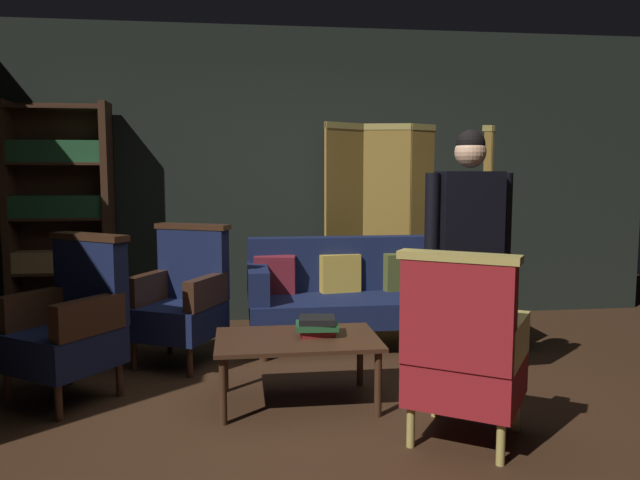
{
  "coord_description": "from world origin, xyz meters",
  "views": [
    {
      "loc": [
        -0.59,
        -3.58,
        1.43
      ],
      "look_at": [
        0.0,
        0.8,
        0.95
      ],
      "focal_mm": 34.85,
      "sensor_mm": 36.0,
      "label": 1
    }
  ],
  "objects_px": {
    "standing_figure": "(468,236)",
    "folding_screen": "(427,218)",
    "coffee_table": "(297,345)",
    "book_green_cloth": "(317,326)",
    "armchair_gilt_accent": "(464,353)",
    "armchair_wing_left": "(183,299)",
    "armchair_wing_right": "(71,323)",
    "bookshelf": "(60,213)",
    "velvet_couch": "(374,289)",
    "book_red_leather": "(317,332)",
    "book_black_cloth": "(317,320)"
  },
  "relations": [
    {
      "from": "armchair_gilt_accent",
      "to": "standing_figure",
      "type": "relative_size",
      "value": 0.61
    },
    {
      "from": "velvet_couch",
      "to": "armchair_wing_right",
      "type": "distance_m",
      "value": 2.42
    },
    {
      "from": "armchair_wing_left",
      "to": "book_green_cloth",
      "type": "distance_m",
      "value": 1.29
    },
    {
      "from": "velvet_couch",
      "to": "book_black_cloth",
      "type": "bearing_deg",
      "value": -116.89
    },
    {
      "from": "bookshelf",
      "to": "armchair_gilt_accent",
      "type": "height_order",
      "value": "bookshelf"
    },
    {
      "from": "coffee_table",
      "to": "armchair_wing_left",
      "type": "distance_m",
      "value": 1.24
    },
    {
      "from": "armchair_wing_left",
      "to": "standing_figure",
      "type": "distance_m",
      "value": 2.15
    },
    {
      "from": "velvet_couch",
      "to": "standing_figure",
      "type": "height_order",
      "value": "standing_figure"
    },
    {
      "from": "velvet_couch",
      "to": "armchair_gilt_accent",
      "type": "relative_size",
      "value": 2.04
    },
    {
      "from": "folding_screen",
      "to": "armchair_gilt_accent",
      "type": "xyz_separation_m",
      "value": [
        -0.71,
        -2.93,
        -0.5
      ]
    },
    {
      "from": "coffee_table",
      "to": "book_green_cloth",
      "type": "height_order",
      "value": "book_green_cloth"
    },
    {
      "from": "armchair_wing_right",
      "to": "book_red_leather",
      "type": "height_order",
      "value": "armchair_wing_right"
    },
    {
      "from": "armchair_wing_left",
      "to": "book_red_leather",
      "type": "relative_size",
      "value": 4.94
    },
    {
      "from": "book_red_leather",
      "to": "standing_figure",
      "type": "bearing_deg",
      "value": 2.61
    },
    {
      "from": "folding_screen",
      "to": "armchair_wing_right",
      "type": "distance_m",
      "value": 3.55
    },
    {
      "from": "armchair_wing_left",
      "to": "book_black_cloth",
      "type": "relative_size",
      "value": 4.72
    },
    {
      "from": "folding_screen",
      "to": "armchair_gilt_accent",
      "type": "distance_m",
      "value": 3.06
    },
    {
      "from": "folding_screen",
      "to": "coffee_table",
      "type": "bearing_deg",
      "value": -124.01
    },
    {
      "from": "armchair_gilt_accent",
      "to": "book_black_cloth",
      "type": "xyz_separation_m",
      "value": [
        -0.68,
        0.71,
        0.03
      ]
    },
    {
      "from": "bookshelf",
      "to": "book_green_cloth",
      "type": "bearing_deg",
      "value": -44.75
    },
    {
      "from": "coffee_table",
      "to": "book_green_cloth",
      "type": "xyz_separation_m",
      "value": [
        0.13,
        0.03,
        0.11
      ]
    },
    {
      "from": "armchair_wing_right",
      "to": "book_red_leather",
      "type": "xyz_separation_m",
      "value": [
        1.53,
        -0.25,
        -0.05
      ]
    },
    {
      "from": "bookshelf",
      "to": "standing_figure",
      "type": "height_order",
      "value": "bookshelf"
    },
    {
      "from": "folding_screen",
      "to": "armchair_wing_left",
      "type": "bearing_deg",
      "value": -150.59
    },
    {
      "from": "armchair_wing_left",
      "to": "book_black_cloth",
      "type": "bearing_deg",
      "value": -45.94
    },
    {
      "from": "folding_screen",
      "to": "armchair_wing_left",
      "type": "distance_m",
      "value": 2.67
    },
    {
      "from": "armchair_gilt_accent",
      "to": "armchair_wing_right",
      "type": "bearing_deg",
      "value": 156.36
    },
    {
      "from": "bookshelf",
      "to": "book_green_cloth",
      "type": "relative_size",
      "value": 7.91
    },
    {
      "from": "folding_screen",
      "to": "armchair_wing_right",
      "type": "bearing_deg",
      "value": -146.08
    },
    {
      "from": "book_black_cloth",
      "to": "book_green_cloth",
      "type": "bearing_deg",
      "value": 0.0
    },
    {
      "from": "book_red_leather",
      "to": "armchair_wing_left",
      "type": "bearing_deg",
      "value": 134.06
    },
    {
      "from": "coffee_table",
      "to": "armchair_gilt_accent",
      "type": "relative_size",
      "value": 0.96
    },
    {
      "from": "bookshelf",
      "to": "armchair_wing_right",
      "type": "bearing_deg",
      "value": -73.78
    },
    {
      "from": "book_green_cloth",
      "to": "book_black_cloth",
      "type": "distance_m",
      "value": 0.04
    },
    {
      "from": "armchair_wing_right",
      "to": "book_black_cloth",
      "type": "bearing_deg",
      "value": -9.45
    },
    {
      "from": "armchair_gilt_accent",
      "to": "book_black_cloth",
      "type": "distance_m",
      "value": 0.99
    },
    {
      "from": "bookshelf",
      "to": "velvet_couch",
      "type": "bearing_deg",
      "value": -15.31
    },
    {
      "from": "velvet_couch",
      "to": "armchair_wing_left",
      "type": "distance_m",
      "value": 1.59
    },
    {
      "from": "armchair_gilt_accent",
      "to": "velvet_couch",
      "type": "bearing_deg",
      "value": 90.87
    },
    {
      "from": "armchair_wing_right",
      "to": "book_green_cloth",
      "type": "height_order",
      "value": "armchair_wing_right"
    },
    {
      "from": "standing_figure",
      "to": "folding_screen",
      "type": "bearing_deg",
      "value": 79.44
    },
    {
      "from": "armchair_gilt_accent",
      "to": "armchair_wing_left",
      "type": "relative_size",
      "value": 1.0
    },
    {
      "from": "coffee_table",
      "to": "armchair_gilt_accent",
      "type": "distance_m",
      "value": 1.07
    },
    {
      "from": "armchair_wing_left",
      "to": "book_green_cloth",
      "type": "relative_size",
      "value": 4.01
    },
    {
      "from": "standing_figure",
      "to": "armchair_gilt_accent",
      "type": "bearing_deg",
      "value": -111.59
    },
    {
      "from": "bookshelf",
      "to": "armchair_wing_right",
      "type": "xyz_separation_m",
      "value": [
        0.52,
        -1.77,
        -0.58
      ]
    },
    {
      "from": "armchair_wing_right",
      "to": "coffee_table",
      "type": "bearing_deg",
      "value": -11.44
    },
    {
      "from": "bookshelf",
      "to": "folding_screen",
      "type": "bearing_deg",
      "value": 3.17
    },
    {
      "from": "bookshelf",
      "to": "velvet_couch",
      "type": "height_order",
      "value": "bookshelf"
    },
    {
      "from": "folding_screen",
      "to": "book_red_leather",
      "type": "distance_m",
      "value": 2.67
    }
  ]
}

